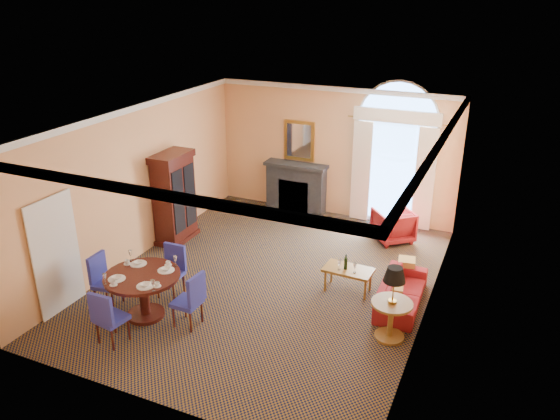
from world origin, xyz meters
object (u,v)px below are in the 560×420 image
at_px(dining_table, 143,286).
at_px(sofa, 402,291).
at_px(armoire, 174,199).
at_px(coffee_table, 348,271).
at_px(side_table, 393,296).
at_px(armchair, 393,225).

height_order(dining_table, sofa, dining_table).
relative_size(armoire, coffee_table, 2.17).
height_order(armoire, side_table, armoire).
height_order(sofa, side_table, side_table).
bearing_deg(side_table, armchair, 102.41).
bearing_deg(dining_table, armchair, 55.91).
xyz_separation_m(sofa, coffee_table, (-1.03, 0.05, 0.17)).
bearing_deg(armchair, armoire, -17.22).
relative_size(armoire, armchair, 2.51).
relative_size(armoire, sofa, 1.16).
bearing_deg(armchair, coffee_table, 43.66).
bearing_deg(dining_table, sofa, 28.78).
relative_size(armoire, dining_table, 1.57).
bearing_deg(sofa, dining_table, 116.81).
xyz_separation_m(armoire, coffee_table, (4.24, -0.62, -0.56)).
bearing_deg(side_table, armoire, 161.57).
height_order(dining_table, side_table, side_table).
height_order(dining_table, armchair, dining_table).
relative_size(dining_table, side_table, 1.02).
xyz_separation_m(dining_table, armchair, (3.24, 4.79, -0.23)).
relative_size(sofa, armchair, 2.17).
relative_size(armoire, side_table, 1.59).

